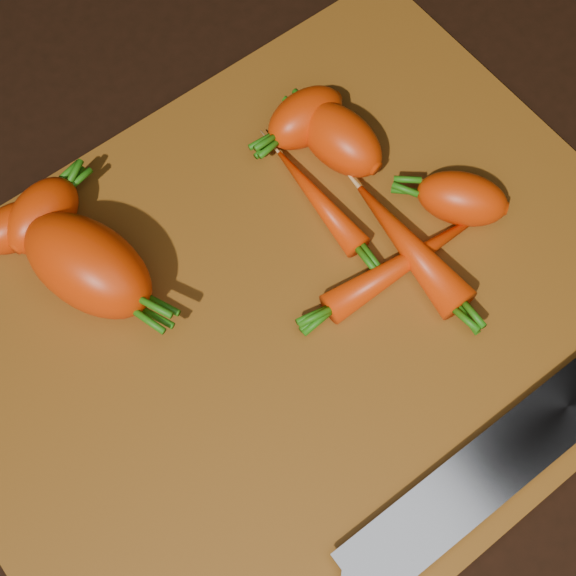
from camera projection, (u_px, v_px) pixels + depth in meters
ground at (296, 317)px, 0.58m from camera, size 2.00×2.00×0.01m
cutting_board at (297, 312)px, 0.57m from camera, size 0.50×0.40×0.01m
carrot_0 at (42, 215)px, 0.57m from camera, size 0.07×0.06×0.04m
carrot_1 at (88, 265)px, 0.54m from camera, size 0.09×0.11×0.06m
carrot_2 at (340, 139)px, 0.59m from camera, size 0.05×0.08×0.04m
carrot_3 at (305, 118)px, 0.60m from camera, size 0.07×0.04×0.04m
carrot_4 at (14, 228)px, 0.57m from camera, size 0.05×0.04×0.03m
carrot_5 at (462, 199)px, 0.58m from camera, size 0.07×0.08×0.04m
carrot_6 at (318, 199)px, 0.59m from camera, size 0.02×0.10×0.02m
carrot_7 at (406, 262)px, 0.56m from camera, size 0.13×0.03×0.02m
carrot_8 at (408, 245)px, 0.57m from camera, size 0.04×0.12×0.03m
knife at (517, 448)px, 0.51m from camera, size 0.37×0.04×0.02m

